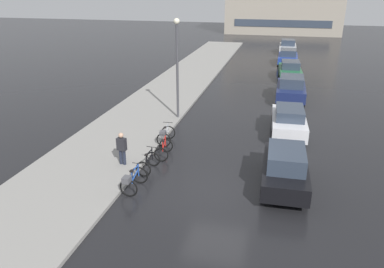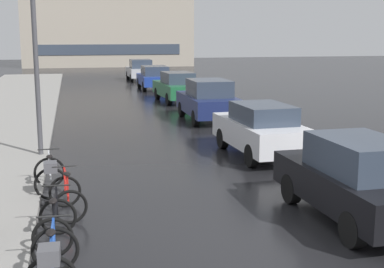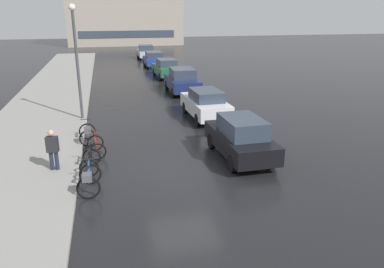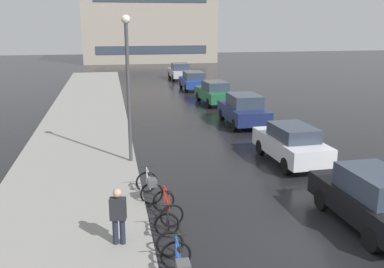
{
  "view_description": "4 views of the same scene",
  "coord_description": "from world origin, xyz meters",
  "px_view_note": "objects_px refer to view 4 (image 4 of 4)",
  "views": [
    {
      "loc": [
        2.07,
        -12.59,
        7.52
      ],
      "look_at": [
        -1.64,
        2.55,
        1.29
      ],
      "focal_mm": 35.0,
      "sensor_mm": 36.0,
      "label": 1
    },
    {
      "loc": [
        -2.83,
        -8.04,
        3.64
      ],
      "look_at": [
        -0.45,
        2.54,
        1.58
      ],
      "focal_mm": 50.0,
      "sensor_mm": 36.0,
      "label": 2
    },
    {
      "loc": [
        -2.44,
        -11.92,
        5.56
      ],
      "look_at": [
        0.69,
        1.63,
        0.93
      ],
      "focal_mm": 35.0,
      "sensor_mm": 36.0,
      "label": 3
    },
    {
      "loc": [
        -4.49,
        -8.79,
        5.59
      ],
      "look_at": [
        -1.77,
        5.34,
        1.8
      ],
      "focal_mm": 40.0,
      "sensor_mm": 36.0,
      "label": 4
    }
  ],
  "objects_px": {
    "car_black": "(372,199)",
    "car_blue": "(194,80)",
    "bicycle_farthest": "(150,186)",
    "bicycle_nearest": "(180,267)",
    "streetlamp": "(128,77)",
    "car_green": "(215,92)",
    "car_silver": "(180,71)",
    "bicycle_third": "(168,207)",
    "car_navy": "(243,110)",
    "pedestrian": "(118,215)",
    "bicycle_second": "(168,232)",
    "car_white": "(291,143)"
  },
  "relations": [
    {
      "from": "car_blue",
      "to": "pedestrian",
      "type": "relative_size",
      "value": 2.49
    },
    {
      "from": "pedestrian",
      "to": "bicycle_nearest",
      "type": "bearing_deg",
      "value": -56.66
    },
    {
      "from": "streetlamp",
      "to": "car_blue",
      "type": "bearing_deg",
      "value": 71.54
    },
    {
      "from": "car_black",
      "to": "car_silver",
      "type": "xyz_separation_m",
      "value": [
        -0.11,
        32.26,
        -0.03
      ]
    },
    {
      "from": "car_blue",
      "to": "car_silver",
      "type": "xyz_separation_m",
      "value": [
        -0.06,
        6.77,
        0.02
      ]
    },
    {
      "from": "car_white",
      "to": "car_green",
      "type": "relative_size",
      "value": 0.93
    },
    {
      "from": "car_navy",
      "to": "pedestrian",
      "type": "distance_m",
      "value": 14.35
    },
    {
      "from": "bicycle_second",
      "to": "car_green",
      "type": "distance_m",
      "value": 19.85
    },
    {
      "from": "car_black",
      "to": "car_blue",
      "type": "relative_size",
      "value": 1.01
    },
    {
      "from": "bicycle_nearest",
      "to": "car_blue",
      "type": "xyz_separation_m",
      "value": [
        5.65,
        27.29,
        0.29
      ]
    },
    {
      "from": "car_silver",
      "to": "bicycle_third",
      "type": "bearing_deg",
      "value": -99.99
    },
    {
      "from": "bicycle_second",
      "to": "bicycle_third",
      "type": "relative_size",
      "value": 0.95
    },
    {
      "from": "car_black",
      "to": "car_green",
      "type": "distance_m",
      "value": 18.94
    },
    {
      "from": "bicycle_nearest",
      "to": "car_green",
      "type": "distance_m",
      "value": 21.56
    },
    {
      "from": "bicycle_farthest",
      "to": "car_blue",
      "type": "xyz_separation_m",
      "value": [
        5.84,
        22.49,
        0.29
      ]
    },
    {
      "from": "car_white",
      "to": "car_green",
      "type": "bearing_deg",
      "value": 89.81
    },
    {
      "from": "bicycle_third",
      "to": "bicycle_farthest",
      "type": "xyz_separation_m",
      "value": [
        -0.38,
        1.47,
        0.11
      ]
    },
    {
      "from": "bicycle_farthest",
      "to": "car_blue",
      "type": "height_order",
      "value": "car_blue"
    },
    {
      "from": "car_navy",
      "to": "car_silver",
      "type": "height_order",
      "value": "car_navy"
    },
    {
      "from": "car_navy",
      "to": "car_green",
      "type": "bearing_deg",
      "value": 90.67
    },
    {
      "from": "car_navy",
      "to": "pedestrian",
      "type": "bearing_deg",
      "value": -120.03
    },
    {
      "from": "car_green",
      "to": "pedestrian",
      "type": "xyz_separation_m",
      "value": [
        -7.11,
        -18.85,
        0.12
      ]
    },
    {
      "from": "car_black",
      "to": "car_green",
      "type": "height_order",
      "value": "car_black"
    },
    {
      "from": "bicycle_nearest",
      "to": "streetlamp",
      "type": "height_order",
      "value": "streetlamp"
    },
    {
      "from": "bicycle_second",
      "to": "car_silver",
      "type": "xyz_separation_m",
      "value": [
        5.6,
        32.28,
        0.42
      ]
    },
    {
      "from": "bicycle_second",
      "to": "car_green",
      "type": "relative_size",
      "value": 0.25
    },
    {
      "from": "car_white",
      "to": "car_blue",
      "type": "height_order",
      "value": "car_white"
    },
    {
      "from": "bicycle_second",
      "to": "car_blue",
      "type": "distance_m",
      "value": 26.13
    },
    {
      "from": "car_blue",
      "to": "bicycle_nearest",
      "type": "bearing_deg",
      "value": -101.7
    },
    {
      "from": "car_navy",
      "to": "car_blue",
      "type": "relative_size",
      "value": 1.06
    },
    {
      "from": "car_silver",
      "to": "bicycle_second",
      "type": "bearing_deg",
      "value": -99.85
    },
    {
      "from": "streetlamp",
      "to": "car_silver",
      "type": "bearing_deg",
      "value": 76.34
    },
    {
      "from": "car_blue",
      "to": "pedestrian",
      "type": "height_order",
      "value": "pedestrian"
    },
    {
      "from": "bicycle_nearest",
      "to": "car_green",
      "type": "xyz_separation_m",
      "value": [
        5.86,
        20.74,
        0.3
      ]
    },
    {
      "from": "streetlamp",
      "to": "car_black",
      "type": "bearing_deg",
      "value": -47.05
    },
    {
      "from": "bicycle_second",
      "to": "car_white",
      "type": "distance_m",
      "value": 8.21
    },
    {
      "from": "car_white",
      "to": "bicycle_second",
      "type": "bearing_deg",
      "value": -135.31
    },
    {
      "from": "bicycle_farthest",
      "to": "car_black",
      "type": "height_order",
      "value": "car_black"
    },
    {
      "from": "car_navy",
      "to": "car_green",
      "type": "height_order",
      "value": "car_navy"
    },
    {
      "from": "car_black",
      "to": "bicycle_second",
      "type": "bearing_deg",
      "value": -179.78
    },
    {
      "from": "car_green",
      "to": "car_blue",
      "type": "xyz_separation_m",
      "value": [
        -0.21,
        6.55,
        -0.01
      ]
    },
    {
      "from": "bicycle_farthest",
      "to": "car_green",
      "type": "height_order",
      "value": "car_green"
    },
    {
      "from": "bicycle_second",
      "to": "car_green",
      "type": "height_order",
      "value": "car_green"
    },
    {
      "from": "car_green",
      "to": "car_white",
      "type": "bearing_deg",
      "value": -90.19
    },
    {
      "from": "bicycle_nearest",
      "to": "bicycle_third",
      "type": "bearing_deg",
      "value": 86.83
    },
    {
      "from": "car_navy",
      "to": "streetlamp",
      "type": "distance_m",
      "value": 9.1
    },
    {
      "from": "bicycle_nearest",
      "to": "pedestrian",
      "type": "xyz_separation_m",
      "value": [
        -1.24,
        1.89,
        0.42
      ]
    },
    {
      "from": "bicycle_farthest",
      "to": "car_green",
      "type": "distance_m",
      "value": 17.05
    },
    {
      "from": "car_black",
      "to": "car_navy",
      "type": "bearing_deg",
      "value": 88.93
    },
    {
      "from": "car_black",
      "to": "car_blue",
      "type": "xyz_separation_m",
      "value": [
        -0.05,
        25.49,
        -0.05
      ]
    }
  ]
}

